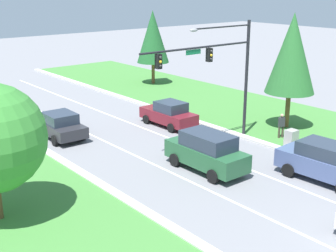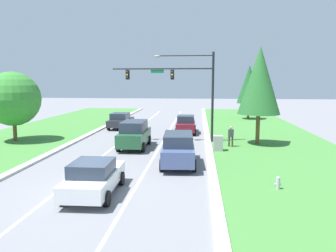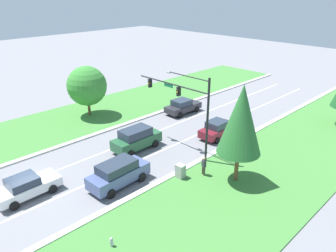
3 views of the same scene
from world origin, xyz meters
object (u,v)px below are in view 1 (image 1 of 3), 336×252
charcoal_sedan (59,125)px  conifer_far_right_tree (153,37)px  burgundy_sedan (169,114)px  forest_suv (207,151)px  slate_blue_suv (326,162)px  traffic_signal_mast (219,64)px  conifer_near_right_tree (292,54)px  utility_cabinet (291,139)px  pedestrian (281,125)px

charcoal_sedan → conifer_far_right_tree: size_ratio=0.65×
burgundy_sedan → forest_suv: forest_suv is taller
slate_blue_suv → traffic_signal_mast: bearing=88.3°
forest_suv → conifer_near_right_tree: size_ratio=0.61×
utility_cabinet → conifer_near_right_tree: (3.34, 2.85, 4.62)m
burgundy_sedan → slate_blue_suv: (0.05, -12.58, 0.17)m
traffic_signal_mast → conifer_far_right_tree: traffic_signal_mast is taller
burgundy_sedan → conifer_near_right_tree: bearing=-43.7°
slate_blue_suv → conifer_far_right_tree: 26.18m
burgundy_sedan → utility_cabinet: bearing=-73.1°
conifer_near_right_tree → conifer_far_right_tree: (1.82, 17.73, -0.50)m
charcoal_sedan → slate_blue_suv: (7.29, -15.07, 0.19)m
slate_blue_suv → utility_cabinet: bearing=54.3°
forest_suv → pedestrian: size_ratio=2.85×
burgundy_sedan → charcoal_sedan: bearing=159.9°
traffic_signal_mast → forest_suv: (-3.60, -2.79, -4.00)m
charcoal_sedan → slate_blue_suv: 16.74m
traffic_signal_mast → pedestrian: traffic_signal_mast is taller
utility_cabinet → conifer_far_right_tree: bearing=75.9°
pedestrian → conifer_near_right_tree: bearing=-131.4°
traffic_signal_mast → burgundy_sedan: 6.47m
burgundy_sedan → conifer_far_right_tree: bearing=55.9°
traffic_signal_mast → conifer_near_right_tree: 6.19m
slate_blue_suv → conifer_far_right_tree: (7.84, 24.71, 3.68)m
burgundy_sedan → forest_suv: size_ratio=0.93×
pedestrian → burgundy_sedan: bearing=-41.5°
charcoal_sedan → slate_blue_suv: size_ratio=0.93×
traffic_signal_mast → burgundy_sedan: (0.09, 4.91, -4.21)m
burgundy_sedan → slate_blue_suv: bearing=-90.8°
traffic_signal_mast → slate_blue_suv: (0.14, -7.67, -4.04)m
conifer_near_right_tree → forest_suv: bearing=-167.9°
traffic_signal_mast → forest_suv: traffic_signal_mast is taller
traffic_signal_mast → slate_blue_suv: size_ratio=1.69×
burgundy_sedan → charcoal_sedan: (-7.24, 2.50, -0.02)m
forest_suv → conifer_far_right_tree: (11.57, 19.83, 3.63)m
traffic_signal_mast → utility_cabinet: (2.82, -3.54, -4.49)m
traffic_signal_mast → utility_cabinet: 6.37m
burgundy_sedan → conifer_far_right_tree: 14.97m
charcoal_sedan → pedestrian: size_ratio=2.78×
burgundy_sedan → conifer_far_right_tree: conifer_far_right_tree is taller
traffic_signal_mast → conifer_near_right_tree: size_ratio=1.08×
utility_cabinet → conifer_near_right_tree: bearing=40.5°
utility_cabinet → pedestrian: 1.96m
utility_cabinet → conifer_near_right_tree: 6.37m
slate_blue_suv → conifer_far_right_tree: bearing=69.7°
forest_suv → utility_cabinet: (6.41, -0.76, -0.49)m
conifer_far_right_tree → pedestrian: bearing=-102.1°
pedestrian → conifer_far_right_tree: (4.08, 18.99, 3.78)m
charcoal_sedan → forest_suv: forest_suv is taller
forest_suv → conifer_far_right_tree: 23.24m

